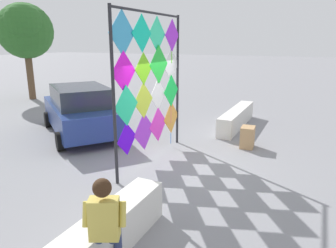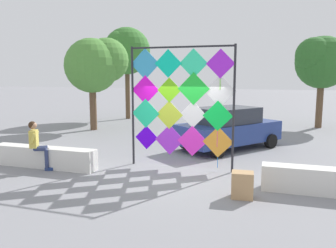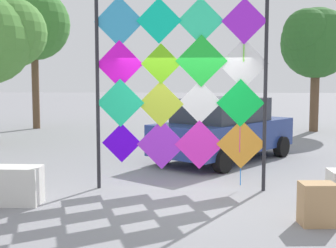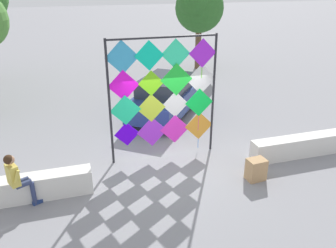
{
  "view_description": "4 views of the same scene",
  "coord_description": "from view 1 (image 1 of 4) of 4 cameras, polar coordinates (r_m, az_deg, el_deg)",
  "views": [
    {
      "loc": [
        -6.82,
        -3.04,
        3.02
      ],
      "look_at": [
        -0.44,
        0.01,
        1.13
      ],
      "focal_mm": 33.35,
      "sensor_mm": 36.0,
      "label": 1
    },
    {
      "loc": [
        2.6,
        -9.08,
        2.84
      ],
      "look_at": [
        -0.45,
        0.56,
        1.36
      ],
      "focal_mm": 35.99,
      "sensor_mm": 36.0,
      "label": 2
    },
    {
      "loc": [
        0.22,
        -8.0,
        2.12
      ],
      "look_at": [
        -0.27,
        0.18,
        1.3
      ],
      "focal_mm": 49.25,
      "sensor_mm": 36.0,
      "label": 3
    },
    {
      "loc": [
        -2.67,
        -8.45,
        5.2
      ],
      "look_at": [
        -0.12,
        0.02,
        1.35
      ],
      "focal_mm": 36.57,
      "sensor_mm": 36.0,
      "label": 4
    }
  ],
  "objects": [
    {
      "name": "tree_palm_like",
      "position": [
        17.81,
        -24.93,
        15.39
      ],
      "size": [
        2.79,
        2.82,
        4.88
      ],
      "color": "brown",
      "rests_on": "ground"
    },
    {
      "name": "parked_car",
      "position": [
        10.62,
        -15.69,
        2.46
      ],
      "size": [
        3.94,
        4.38,
        1.61
      ],
      "color": "navy",
      "rests_on": "ground"
    },
    {
      "name": "kite_display_rack",
      "position": [
        7.76,
        -3.06,
        8.15
      ],
      "size": [
        3.26,
        0.1,
        3.7
      ],
      "color": "#232328",
      "rests_on": "ground"
    },
    {
      "name": "cardboard_box_large",
      "position": [
        9.35,
        14.32,
        -2.34
      ],
      "size": [
        0.53,
        0.41,
        0.62
      ],
      "primitive_type": "cube",
      "rotation": [
        0.0,
        0.0,
        0.08
      ],
      "color": "tan",
      "rests_on": "ground"
    },
    {
      "name": "ground",
      "position": [
        8.05,
        1.42,
        -7.04
      ],
      "size": [
        120.0,
        120.0,
        0.0
      ],
      "primitive_type": "plane",
      "color": "gray"
    },
    {
      "name": "plaza_ledge_right",
      "position": [
        11.54,
        12.44,
        1.1
      ],
      "size": [
        3.49,
        0.49,
        0.64
      ],
      "primitive_type": "cube",
      "color": "silver",
      "rests_on": "ground"
    },
    {
      "name": "seated_vendor",
      "position": [
        4.1,
        -11.24,
        -16.92
      ],
      "size": [
        0.71,
        0.62,
        1.49
      ],
      "color": "navy",
      "rests_on": "ground"
    }
  ]
}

